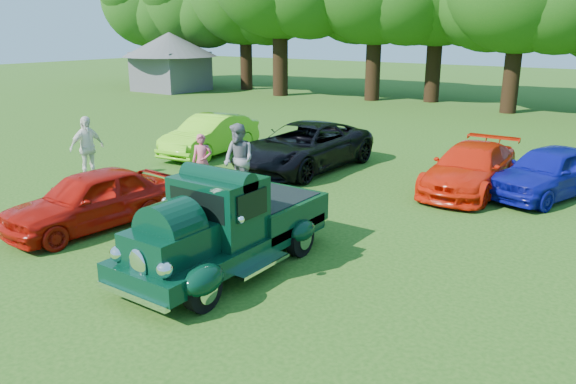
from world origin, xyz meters
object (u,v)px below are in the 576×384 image
Objects in this scene: back_car_orange at (471,168)px; spectator_grey at (239,160)px; back_car_lime at (210,135)px; back_car_blue at (549,172)px; spectator_pink at (202,161)px; spectator_white at (87,148)px; red_convertible at (90,199)px; hero_pickup at (227,228)px; gazebo at (170,55)px; back_car_black at (304,147)px.

spectator_grey reaches higher than back_car_orange.
back_car_lime is 0.96× the size of back_car_orange.
spectator_pink reaches higher than back_car_blue.
back_car_orange is 2.87× the size of spectator_pink.
spectator_grey is 4.76m from spectator_white.
spectator_white reaches higher than back_car_lime.
spectator_grey is at bearing -33.40° from spectator_pink.
spectator_grey reaches higher than spectator_pink.
spectator_grey is (0.98, 3.80, 0.29)m from red_convertible.
spectator_white is (-3.61, 2.57, 0.26)m from red_convertible.
spectator_pink is (-4.01, 3.59, -0.02)m from hero_pickup.
back_car_orange is 2.29× the size of spectator_grey.
spectator_grey is (-6.61, -4.38, 0.27)m from back_car_blue.
hero_pickup is at bearing -51.55° from back_car_lime.
red_convertible is 0.88× the size of back_car_orange.
back_car_orange is at bearing -57.96° from spectator_white.
hero_pickup is at bearing -41.83° from gazebo.
spectator_grey is at bearing -127.21° from back_car_blue.
spectator_white is at bearing -152.18° from spectator_grey.
spectator_white reaches higher than red_convertible.
spectator_pink is at bearing -41.83° from gazebo.
spectator_white is at bearing -49.37° from gazebo.
back_car_black reaches higher than back_car_lime.
hero_pickup is 1.05× the size of back_car_orange.
hero_pickup reaches higher than red_convertible.
red_convertible is 0.74× the size of back_car_black.
spectator_pink reaches higher than red_convertible.
back_car_lime is (-6.70, 6.82, -0.08)m from hero_pickup.
back_car_orange is at bearing 57.29° from red_convertible.
red_convertible is 9.52m from back_car_orange.
back_car_lime is at bearing 134.47° from hero_pickup.
hero_pickup is 9.56m from back_car_lime.
hero_pickup reaches higher than back_car_blue.
gazebo is (-18.83, 16.86, 1.66)m from spectator_pink.
spectator_pink is at bearing -56.31° from back_car_lime.
hero_pickup is 2.40× the size of spectator_grey.
back_car_blue is 7.93m from spectator_grey.
back_car_black is 4.97m from back_car_orange.
back_car_black is 6.83m from back_car_blue.
back_car_blue is 2.62× the size of spectator_pink.
spectator_pink is at bearing -147.66° from back_car_orange.
back_car_orange is at bearing 8.04° from back_car_black.
gazebo is (-15.43, 17.98, 1.50)m from spectator_white.
back_car_black is at bearing 105.04° from spectator_grey.
hero_pickup is at bearing -104.23° from spectator_white.
gazebo reaches higher than spectator_white.
back_car_orange is 1.10× the size of back_car_blue.
spectator_pink reaches higher than back_car_black.
back_car_lime reaches higher than back_car_orange.
spectator_white reaches higher than back_car_blue.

